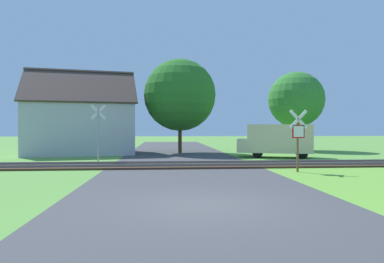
{
  "coord_description": "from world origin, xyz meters",
  "views": [
    {
      "loc": [
        -1.03,
        -8.64,
        1.95
      ],
      "look_at": [
        0.5,
        9.99,
        1.8
      ],
      "focal_mm": 32.0,
      "sensor_mm": 36.0,
      "label": 1
    }
  ],
  "objects_px": {
    "crossing_sign_far": "(98,129)",
    "house": "(81,126)",
    "tree_far": "(296,100)",
    "tree_center": "(180,95)",
    "mail_truck": "(277,139)",
    "stop_sign_near": "(298,136)"
  },
  "relations": [
    {
      "from": "crossing_sign_far",
      "to": "house",
      "type": "bearing_deg",
      "value": 108.19
    },
    {
      "from": "house",
      "to": "tree_far",
      "type": "relative_size",
      "value": 1.3
    },
    {
      "from": "tree_center",
      "to": "mail_truck",
      "type": "height_order",
      "value": "tree_center"
    },
    {
      "from": "house",
      "to": "mail_truck",
      "type": "relative_size",
      "value": 1.76
    },
    {
      "from": "tree_center",
      "to": "stop_sign_near",
      "type": "bearing_deg",
      "value": -69.11
    },
    {
      "from": "tree_far",
      "to": "mail_truck",
      "type": "distance_m",
      "value": 8.92
    },
    {
      "from": "house",
      "to": "tree_far",
      "type": "xyz_separation_m",
      "value": [
        18.27,
        2.5,
        2.41
      ]
    },
    {
      "from": "house",
      "to": "tree_far",
      "type": "height_order",
      "value": "tree_far"
    },
    {
      "from": "tree_far",
      "to": "tree_center",
      "type": "relative_size",
      "value": 0.94
    },
    {
      "from": "tree_center",
      "to": "house",
      "type": "bearing_deg",
      "value": -179.71
    },
    {
      "from": "tree_center",
      "to": "mail_truck",
      "type": "xyz_separation_m",
      "value": [
        6.35,
        -4.68,
        -3.4
      ]
    },
    {
      "from": "house",
      "to": "tree_far",
      "type": "distance_m",
      "value": 18.6
    },
    {
      "from": "tree_far",
      "to": "mail_truck",
      "type": "bearing_deg",
      "value": -120.35
    },
    {
      "from": "house",
      "to": "tree_center",
      "type": "height_order",
      "value": "tree_center"
    },
    {
      "from": "mail_truck",
      "to": "house",
      "type": "bearing_deg",
      "value": 88.74
    },
    {
      "from": "crossing_sign_far",
      "to": "mail_truck",
      "type": "bearing_deg",
      "value": 12.9
    },
    {
      "from": "house",
      "to": "crossing_sign_far",
      "type": "bearing_deg",
      "value": -80.93
    },
    {
      "from": "stop_sign_near",
      "to": "tree_far",
      "type": "distance_m",
      "value": 16.23
    },
    {
      "from": "house",
      "to": "tree_center",
      "type": "distance_m",
      "value": 8.12
    },
    {
      "from": "house",
      "to": "tree_far",
      "type": "bearing_deg",
      "value": -2.97
    },
    {
      "from": "crossing_sign_far",
      "to": "tree_center",
      "type": "height_order",
      "value": "tree_center"
    },
    {
      "from": "tree_far",
      "to": "tree_center",
      "type": "xyz_separation_m",
      "value": [
        -10.54,
        -2.47,
        0.08
      ]
    }
  ]
}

